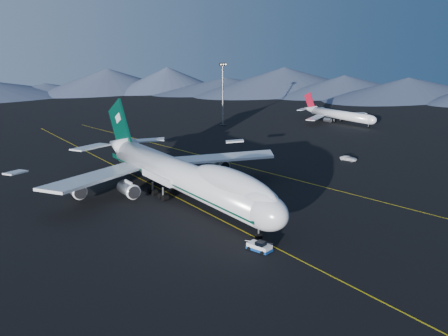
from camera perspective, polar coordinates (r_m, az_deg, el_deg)
ground at (r=110.07m, az=-4.74°, el=-3.71°), size 500.00×500.00×0.00m
taxiway_line_main at (r=110.06m, az=-4.74°, el=-3.71°), size 0.25×220.00×0.01m
taxiway_line_side at (r=134.39m, az=4.16°, el=-0.30°), size 28.08×198.09×0.01m
boeing_747 at (r=108.41m, az=-4.81°, el=-0.79°), size 59.62×72.43×19.37m
pushback_tug at (r=84.79m, az=4.07°, el=-9.03°), size 3.20×4.60×1.83m
second_jet at (r=215.36m, az=12.91°, el=5.96°), size 35.36×39.95×11.37m
service_van at (r=149.33m, az=14.06°, el=1.08°), size 3.57×5.34×1.36m
floodlight_mast at (r=202.17m, az=-0.14°, el=8.43°), size 3.09×2.32×25.02m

